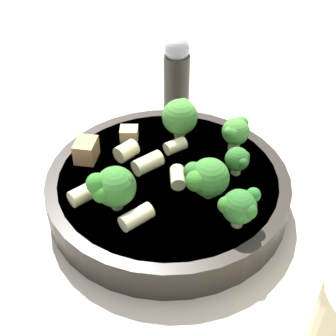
{
  "coord_description": "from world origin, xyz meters",
  "views": [
    {
      "loc": [
        -0.23,
        -0.25,
        0.33
      ],
      "look_at": [
        0.0,
        0.0,
        0.04
      ],
      "focal_mm": 50.0,
      "sensor_mm": 36.0,
      "label": 1
    }
  ],
  "objects_px": {
    "chicken_chunk_1": "(86,150)",
    "pepper_shaker": "(177,74)",
    "broccoli_floret_0": "(179,116)",
    "rigatoni_0": "(148,163)",
    "rigatoni_5": "(177,177)",
    "chicken_chunk_0": "(129,134)",
    "rigatoni_1": "(175,146)",
    "rigatoni_2": "(137,217)",
    "pasta_bowl": "(168,187)",
    "broccoli_floret_5": "(236,132)",
    "rigatoni_3": "(82,195)",
    "broccoli_floret_4": "(241,206)",
    "broccoli_floret_3": "(206,178)",
    "broccoli_floret_1": "(111,185)",
    "rigatoni_4": "(126,151)",
    "broccoli_floret_2": "(238,160)"
  },
  "relations": [
    {
      "from": "chicken_chunk_1",
      "to": "pepper_shaker",
      "type": "xyz_separation_m",
      "value": [
        0.17,
        0.04,
        0.01
      ]
    },
    {
      "from": "broccoli_floret_0",
      "to": "rigatoni_0",
      "type": "height_order",
      "value": "broccoli_floret_0"
    },
    {
      "from": "rigatoni_5",
      "to": "chicken_chunk_0",
      "type": "bearing_deg",
      "value": 82.37
    },
    {
      "from": "rigatoni_1",
      "to": "pepper_shaker",
      "type": "xyz_separation_m",
      "value": [
        0.09,
        0.1,
        0.01
      ]
    },
    {
      "from": "rigatoni_2",
      "to": "pasta_bowl",
      "type": "bearing_deg",
      "value": 23.84
    },
    {
      "from": "broccoli_floret_5",
      "to": "rigatoni_0",
      "type": "distance_m",
      "value": 0.09
    },
    {
      "from": "rigatoni_3",
      "to": "rigatoni_1",
      "type": "bearing_deg",
      "value": -1.58
    },
    {
      "from": "pasta_bowl",
      "to": "rigatoni_0",
      "type": "bearing_deg",
      "value": 110.49
    },
    {
      "from": "chicken_chunk_0",
      "to": "pepper_shaker",
      "type": "xyz_separation_m",
      "value": [
        0.11,
        0.05,
        0.01
      ]
    },
    {
      "from": "rigatoni_1",
      "to": "rigatoni_5",
      "type": "distance_m",
      "value": 0.05
    },
    {
      "from": "broccoli_floret_4",
      "to": "broccoli_floret_5",
      "type": "height_order",
      "value": "same"
    },
    {
      "from": "broccoli_floret_4",
      "to": "rigatoni_2",
      "type": "relative_size",
      "value": 1.24
    },
    {
      "from": "broccoli_floret_3",
      "to": "broccoli_floret_4",
      "type": "distance_m",
      "value": 0.04
    },
    {
      "from": "broccoli_floret_1",
      "to": "rigatoni_4",
      "type": "bearing_deg",
      "value": 41.27
    },
    {
      "from": "broccoli_floret_0",
      "to": "broccoli_floret_4",
      "type": "distance_m",
      "value": 0.14
    },
    {
      "from": "chicken_chunk_1",
      "to": "broccoli_floret_5",
      "type": "bearing_deg",
      "value": -36.82
    },
    {
      "from": "rigatoni_4",
      "to": "rigatoni_5",
      "type": "relative_size",
      "value": 0.93
    },
    {
      "from": "broccoli_floret_4",
      "to": "rigatoni_2",
      "type": "xyz_separation_m",
      "value": [
        -0.06,
        0.06,
        -0.01
      ]
    },
    {
      "from": "rigatoni_1",
      "to": "rigatoni_2",
      "type": "xyz_separation_m",
      "value": [
        -0.09,
        -0.05,
        0.0
      ]
    },
    {
      "from": "rigatoni_3",
      "to": "rigatoni_5",
      "type": "bearing_deg",
      "value": -26.71
    },
    {
      "from": "pasta_bowl",
      "to": "broccoli_floret_5",
      "type": "bearing_deg",
      "value": -10.56
    },
    {
      "from": "rigatoni_1",
      "to": "pepper_shaker",
      "type": "distance_m",
      "value": 0.13
    },
    {
      "from": "rigatoni_2",
      "to": "rigatoni_1",
      "type": "bearing_deg",
      "value": 28.57
    },
    {
      "from": "rigatoni_2",
      "to": "rigatoni_4",
      "type": "relative_size",
      "value": 1.36
    },
    {
      "from": "broccoli_floret_4",
      "to": "rigatoni_0",
      "type": "relative_size",
      "value": 1.25
    },
    {
      "from": "rigatoni_4",
      "to": "chicken_chunk_0",
      "type": "height_order",
      "value": "rigatoni_4"
    },
    {
      "from": "chicken_chunk_1",
      "to": "broccoli_floret_3",
      "type": "bearing_deg",
      "value": -68.43
    },
    {
      "from": "rigatoni_1",
      "to": "broccoli_floret_0",
      "type": "bearing_deg",
      "value": 38.12
    },
    {
      "from": "broccoli_floret_3",
      "to": "chicken_chunk_0",
      "type": "xyz_separation_m",
      "value": [
        0.01,
        0.12,
        -0.02
      ]
    },
    {
      "from": "rigatoni_2",
      "to": "pepper_shaker",
      "type": "bearing_deg",
      "value": 38.18
    },
    {
      "from": "chicken_chunk_0",
      "to": "pepper_shaker",
      "type": "distance_m",
      "value": 0.12
    },
    {
      "from": "broccoli_floret_0",
      "to": "chicken_chunk_0",
      "type": "distance_m",
      "value": 0.06
    },
    {
      "from": "broccoli_floret_4",
      "to": "chicken_chunk_0",
      "type": "xyz_separation_m",
      "value": [
        0.01,
        0.16,
        -0.01
      ]
    },
    {
      "from": "rigatoni_1",
      "to": "rigatoni_3",
      "type": "xyz_separation_m",
      "value": [
        -0.11,
        0.0,
        0.0
      ]
    },
    {
      "from": "broccoli_floret_0",
      "to": "chicken_chunk_1",
      "type": "xyz_separation_m",
      "value": [
        -0.1,
        0.03,
        -0.01
      ]
    },
    {
      "from": "broccoli_floret_0",
      "to": "rigatoni_1",
      "type": "height_order",
      "value": "broccoli_floret_0"
    },
    {
      "from": "broccoli_floret_5",
      "to": "rigatoni_3",
      "type": "height_order",
      "value": "broccoli_floret_5"
    },
    {
      "from": "rigatoni_4",
      "to": "chicken_chunk_1",
      "type": "height_order",
      "value": "chicken_chunk_1"
    },
    {
      "from": "rigatoni_0",
      "to": "pepper_shaker",
      "type": "distance_m",
      "value": 0.17
    },
    {
      "from": "broccoli_floret_0",
      "to": "broccoli_floret_5",
      "type": "bearing_deg",
      "value": -66.07
    },
    {
      "from": "rigatoni_5",
      "to": "pepper_shaker",
      "type": "bearing_deg",
      "value": 46.6
    },
    {
      "from": "rigatoni_5",
      "to": "chicken_chunk_1",
      "type": "distance_m",
      "value": 0.1
    },
    {
      "from": "broccoli_floret_4",
      "to": "pepper_shaker",
      "type": "distance_m",
      "value": 0.24
    },
    {
      "from": "rigatoni_0",
      "to": "broccoli_floret_2",
      "type": "bearing_deg",
      "value": -46.47
    },
    {
      "from": "chicken_chunk_0",
      "to": "pasta_bowl",
      "type": "bearing_deg",
      "value": -98.58
    },
    {
      "from": "broccoli_floret_2",
      "to": "chicken_chunk_0",
      "type": "distance_m",
      "value": 0.12
    },
    {
      "from": "rigatoni_1",
      "to": "chicken_chunk_0",
      "type": "xyz_separation_m",
      "value": [
        -0.02,
        0.05,
        0.0
      ]
    },
    {
      "from": "broccoli_floret_5",
      "to": "chicken_chunk_0",
      "type": "relative_size",
      "value": 1.92
    },
    {
      "from": "chicken_chunk_1",
      "to": "rigatoni_3",
      "type": "bearing_deg",
      "value": -129.1
    },
    {
      "from": "broccoli_floret_0",
      "to": "rigatoni_4",
      "type": "relative_size",
      "value": 2.05
    }
  ]
}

